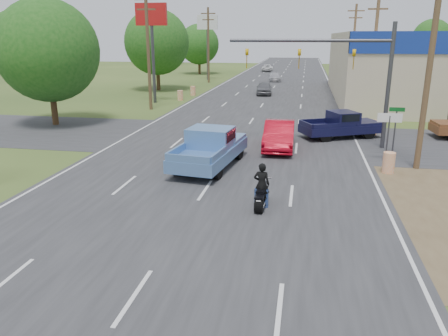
% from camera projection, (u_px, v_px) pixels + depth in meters
% --- Properties ---
extents(ground, '(200.00, 200.00, 0.00)m').
position_uv_depth(ground, '(134.00, 297.00, 10.86)').
color(ground, '#32491D').
rests_on(ground, ground).
extents(main_road, '(15.00, 180.00, 0.02)m').
position_uv_depth(main_road, '(269.00, 95.00, 48.51)').
color(main_road, '#2D2D30').
rests_on(main_road, ground).
extents(cross_road, '(120.00, 10.00, 0.02)m').
position_uv_depth(cross_road, '(240.00, 138.00, 27.80)').
color(cross_road, '#2D2D30').
rests_on(cross_road, ground).
extents(utility_pole_1, '(2.00, 0.28, 10.00)m').
position_uv_depth(utility_pole_1, '(431.00, 57.00, 19.91)').
color(utility_pole_1, '#4C3823').
rests_on(utility_pole_1, ground).
extents(utility_pole_2, '(2.00, 0.28, 10.00)m').
position_uv_depth(utility_pole_2, '(374.00, 48.00, 36.85)').
color(utility_pole_2, '#4C3823').
rests_on(utility_pole_2, ground).
extents(utility_pole_3, '(2.00, 0.28, 10.00)m').
position_uv_depth(utility_pole_3, '(353.00, 44.00, 53.80)').
color(utility_pole_3, '#4C3823').
rests_on(utility_pole_3, ground).
extents(utility_pole_5, '(2.00, 0.28, 10.00)m').
position_uv_depth(utility_pole_5, '(148.00, 48.00, 37.33)').
color(utility_pole_5, '#4C3823').
rests_on(utility_pole_5, ground).
extents(utility_pole_6, '(2.00, 0.28, 10.00)m').
position_uv_depth(utility_pole_6, '(208.00, 43.00, 59.92)').
color(utility_pole_6, '#4C3823').
rests_on(utility_pole_6, ground).
extents(tree_0, '(7.14, 7.14, 8.84)m').
position_uv_depth(tree_0, '(48.00, 51.00, 30.60)').
color(tree_0, '#422D19').
rests_on(tree_0, ground).
extents(tree_1, '(7.56, 7.56, 9.36)m').
position_uv_depth(tree_1, '(157.00, 42.00, 51.13)').
color(tree_1, '#422D19').
rests_on(tree_1, ground).
extents(tree_2, '(6.72, 6.72, 8.32)m').
position_uv_depth(tree_2, '(199.00, 44.00, 74.03)').
color(tree_2, '#422D19').
rests_on(tree_2, ground).
extents(tree_4, '(9.24, 9.24, 11.44)m').
position_uv_depth(tree_4, '(15.00, 33.00, 89.05)').
color(tree_4, '#422D19').
rests_on(tree_4, ground).
extents(tree_5, '(7.98, 7.98, 9.88)m').
position_uv_depth(tree_5, '(432.00, 38.00, 93.38)').
color(tree_5, '#422D19').
rests_on(tree_5, ground).
extents(tree_6, '(8.82, 8.82, 10.92)m').
position_uv_depth(tree_6, '(163.00, 35.00, 103.62)').
color(tree_6, '#422D19').
rests_on(tree_6, ground).
extents(barrel_0, '(0.56, 0.56, 1.00)m').
position_uv_depth(barrel_0, '(389.00, 163.00, 20.62)').
color(barrel_0, orange).
rests_on(barrel_0, ground).
extents(barrel_1, '(0.56, 0.56, 1.00)m').
position_uv_depth(barrel_1, '(372.00, 128.00, 28.55)').
color(barrel_1, orange).
rests_on(barrel_1, ground).
extents(barrel_2, '(0.56, 0.56, 1.00)m').
position_uv_depth(barrel_2, '(180.00, 95.00, 44.20)').
color(barrel_2, orange).
rests_on(barrel_2, ground).
extents(barrel_3, '(0.56, 0.56, 1.00)m').
position_uv_depth(barrel_3, '(193.00, 91.00, 47.91)').
color(barrel_3, orange).
rests_on(barrel_3, ground).
extents(pole_sign_left_near, '(3.00, 0.35, 9.20)m').
position_uv_depth(pole_sign_left_near, '(152.00, 26.00, 40.73)').
color(pole_sign_left_near, '#3F3F44').
rests_on(pole_sign_left_near, ground).
extents(pole_sign_left_far, '(3.00, 0.35, 9.20)m').
position_uv_depth(pole_sign_left_far, '(207.00, 30.00, 63.33)').
color(pole_sign_left_far, '#3F3F44').
rests_on(pole_sign_left_far, ground).
extents(lane_sign, '(1.20, 0.08, 2.52)m').
position_uv_depth(lane_sign, '(389.00, 126.00, 22.06)').
color(lane_sign, '#3F3F44').
rests_on(lane_sign, ground).
extents(street_name_sign, '(0.80, 0.08, 2.61)m').
position_uv_depth(street_name_sign, '(395.00, 126.00, 23.46)').
color(street_name_sign, '#3F3F44').
rests_on(street_name_sign, ground).
extents(signal_mast, '(9.12, 0.40, 7.00)m').
position_uv_depth(signal_mast, '(341.00, 63.00, 24.46)').
color(signal_mast, '#3F3F44').
rests_on(signal_mast, ground).
extents(red_convertible, '(1.75, 4.81, 1.58)m').
position_uv_depth(red_convertible, '(279.00, 135.00, 24.99)').
color(red_convertible, '#AF0819').
rests_on(red_convertible, ground).
extents(motorcycle, '(0.61, 1.97, 1.00)m').
position_uv_depth(motorcycle, '(261.00, 197.00, 16.39)').
color(motorcycle, black).
rests_on(motorcycle, ground).
extents(rider, '(0.62, 0.42, 1.65)m').
position_uv_depth(rider, '(262.00, 187.00, 16.32)').
color(rider, black).
rests_on(rider, ground).
extents(blue_pickup, '(3.00, 6.13, 1.95)m').
position_uv_depth(blue_pickup, '(211.00, 147.00, 21.58)').
color(blue_pickup, black).
rests_on(blue_pickup, ground).
extents(navy_pickup, '(5.41, 4.01, 1.68)m').
position_uv_depth(navy_pickup, '(343.00, 124.00, 27.77)').
color(navy_pickup, black).
rests_on(navy_pickup, ground).
extents(distant_car_grey, '(2.02, 4.28, 1.41)m').
position_uv_depth(distant_car_grey, '(264.00, 88.00, 48.49)').
color(distant_car_grey, slate).
rests_on(distant_car_grey, ground).
extents(distant_car_silver, '(2.09, 4.39, 1.23)m').
position_uv_depth(distant_car_silver, '(275.00, 77.00, 63.23)').
color(distant_car_silver, '#B3B2B7').
rests_on(distant_car_silver, ground).
extents(distant_car_white, '(2.36, 4.59, 1.24)m').
position_uv_depth(distant_car_white, '(267.00, 68.00, 80.85)').
color(distant_car_white, silver).
rests_on(distant_car_white, ground).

